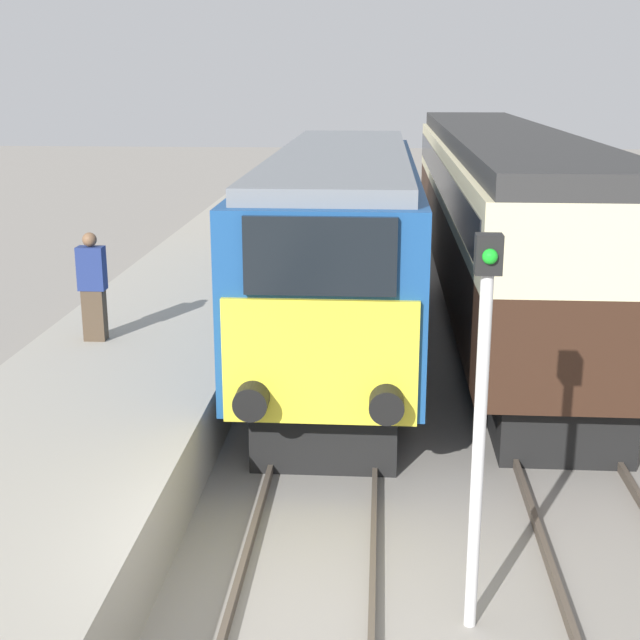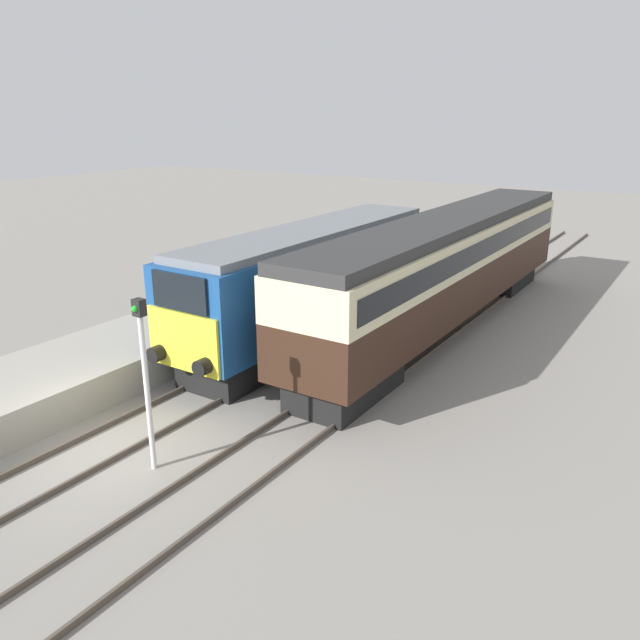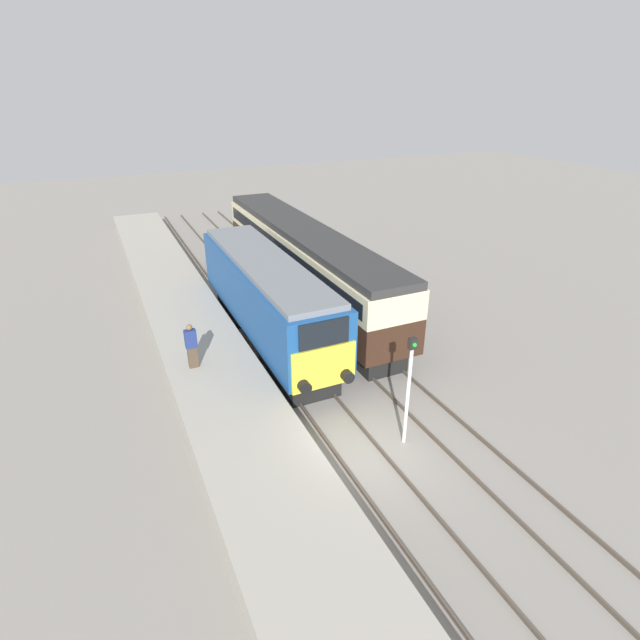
# 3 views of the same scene
# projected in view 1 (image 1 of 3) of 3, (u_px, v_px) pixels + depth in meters

# --- Properties ---
(ground_plane) EXTENTS (120.00, 120.00, 0.00)m
(ground_plane) POSITION_uv_depth(u_px,v_px,m) (300.00, 625.00, 8.92)
(ground_plane) COLOR gray
(platform_left) EXTENTS (3.50, 50.00, 1.02)m
(platform_left) POSITION_uv_depth(u_px,v_px,m) (163.00, 340.00, 16.69)
(platform_left) COLOR #9E998C
(platform_left) RESTS_ON ground_plane
(rails_near_track) EXTENTS (1.51, 60.00, 0.14)m
(rails_near_track) POSITION_uv_depth(u_px,v_px,m) (329.00, 428.00, 13.71)
(rails_near_track) COLOR #4C4238
(rails_near_track) RESTS_ON ground_plane
(rails_far_track) EXTENTS (1.50, 60.00, 0.14)m
(rails_far_track) POSITION_uv_depth(u_px,v_px,m) (553.00, 434.00, 13.48)
(rails_far_track) COLOR #4C4238
(rails_far_track) RESTS_ON ground_plane
(locomotive) EXTENTS (2.70, 12.73, 3.96)m
(locomotive) POSITION_uv_depth(u_px,v_px,m) (342.00, 244.00, 17.05)
(locomotive) COLOR black
(locomotive) RESTS_ON ground_plane
(passenger_carriage) EXTENTS (2.75, 18.45, 4.14)m
(passenger_carriage) POSITION_uv_depth(u_px,v_px,m) (498.00, 203.00, 20.23)
(passenger_carriage) COLOR black
(passenger_carriage) RESTS_ON ground_plane
(person_on_platform) EXTENTS (0.44, 0.26, 1.82)m
(person_on_platform) POSITION_uv_depth(u_px,v_px,m) (93.00, 287.00, 14.71)
(person_on_platform) COLOR #473828
(person_on_platform) RESTS_ON platform_left
(signal_post) EXTENTS (0.24, 0.28, 3.96)m
(signal_post) POSITION_uv_depth(u_px,v_px,m) (481.00, 405.00, 8.30)
(signal_post) COLOR silver
(signal_post) RESTS_ON ground_plane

